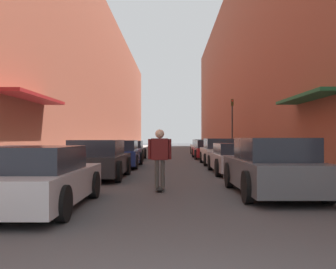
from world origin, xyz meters
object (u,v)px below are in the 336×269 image
at_px(parked_car_right_2, 219,152).
at_px(parked_car_right_4, 203,147).
at_px(parked_car_right_1, 237,158).
at_px(parked_car_left_1, 98,160).
at_px(parked_car_left_0, 33,178).
at_px(parked_car_right_0, 272,168).
at_px(traffic_light, 232,122).
at_px(parked_car_left_2, 119,154).
at_px(skateboarder, 160,153).
at_px(parked_car_left_3, 130,150).
at_px(parked_car_right_3, 207,150).

height_order(parked_car_right_2, parked_car_right_4, parked_car_right_2).
distance_m(parked_car_right_1, parked_car_right_2, 5.00).
bearing_deg(parked_car_left_1, parked_car_right_2, 53.41).
distance_m(parked_car_left_0, parked_car_right_0, 5.56).
relative_size(parked_car_right_2, traffic_light, 1.07).
relative_size(parked_car_left_2, traffic_light, 1.20).
distance_m(parked_car_left_0, parked_car_left_2, 10.75).
bearing_deg(skateboarder, parked_car_left_0, -133.73).
distance_m(parked_car_left_2, parked_car_right_4, 14.22).
relative_size(parked_car_left_3, parked_car_right_0, 1.05).
relative_size(parked_car_left_1, parked_car_right_1, 0.92).
relative_size(parked_car_left_0, parked_car_left_3, 0.92).
xyz_separation_m(parked_car_right_2, parked_car_right_3, (-0.09, 5.94, -0.05)).
bearing_deg(parked_car_right_2, parked_car_right_0, -90.36).
relative_size(parked_car_left_1, parked_car_left_3, 0.93).
bearing_deg(parked_car_right_3, parked_car_left_0, -105.82).
distance_m(parked_car_left_0, parked_car_left_3, 16.84).
relative_size(parked_car_left_3, traffic_light, 1.13).
distance_m(parked_car_left_0, parked_car_right_1, 9.22).
distance_m(parked_car_left_0, parked_car_right_2, 13.58).
xyz_separation_m(parked_car_left_3, parked_car_right_1, (5.31, -9.34, -0.01)).
bearing_deg(parked_car_left_0, parked_car_right_1, 54.43).
bearing_deg(parked_car_right_2, traffic_light, 73.68).
xyz_separation_m(parked_car_right_0, skateboarder, (-2.80, 0.72, 0.33)).
relative_size(parked_car_left_1, parked_car_left_2, 0.87).
distance_m(parked_car_left_3, parked_car_right_3, 5.41).
xyz_separation_m(parked_car_left_3, parked_car_right_0, (5.19, -15.00, 0.07)).
bearing_deg(parked_car_right_2, parked_car_left_2, -161.14).
bearing_deg(skateboarder, parked_car_left_1, 126.42).
bearing_deg(traffic_light, parked_car_right_2, -106.32).
bearing_deg(parked_car_right_1, parked_car_left_0, -125.57).
bearing_deg(parked_car_left_0, parked_car_right_2, 66.96).
bearing_deg(parked_car_right_0, traffic_light, 84.27).
height_order(parked_car_right_1, parked_car_right_2, parked_car_right_2).
relative_size(parked_car_right_0, parked_car_right_1, 0.95).
xyz_separation_m(parked_car_left_0, parked_car_right_4, (5.39, 23.99, 0.03)).
height_order(parked_car_right_0, parked_car_right_3, parked_car_right_0).
bearing_deg(parked_car_left_3, parked_car_left_1, -89.28).
distance_m(parked_car_right_3, skateboarder, 16.13).
height_order(parked_car_left_0, skateboarder, skateboarder).
xyz_separation_m(parked_car_left_1, parked_car_right_0, (5.05, -3.77, 0.03)).
bearing_deg(traffic_light, parked_car_right_3, 155.63).
bearing_deg(parked_car_right_4, traffic_light, -77.03).
relative_size(parked_car_left_2, parked_car_right_3, 0.99).
xyz_separation_m(parked_car_right_0, parked_car_right_1, (0.12, 5.67, -0.09)).
bearing_deg(parked_car_left_3, parked_car_right_4, 53.28).
height_order(parked_car_left_2, parked_car_left_3, parked_car_left_2).
xyz_separation_m(parked_car_left_1, parked_car_right_3, (5.03, 12.83, -0.03)).
bearing_deg(parked_car_left_2, parked_car_right_0, -60.52).
relative_size(parked_car_left_2, parked_car_left_3, 1.07).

